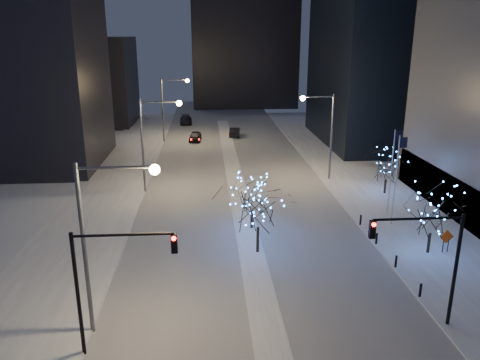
{
  "coord_description": "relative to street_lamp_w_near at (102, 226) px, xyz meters",
  "views": [
    {
      "loc": [
        -3.29,
        -21.58,
        16.2
      ],
      "look_at": [
        -0.63,
        14.51,
        5.0
      ],
      "focal_mm": 35.0,
      "sensor_mm": 36.0,
      "label": 1
    }
  ],
  "objects": [
    {
      "name": "car_far",
      "position": [
        1.84,
        65.78,
        -5.71
      ],
      "size": [
        2.47,
        5.55,
        1.58
      ],
      "primitive_type": "imported",
      "rotation": [
        0.0,
        0.0,
        0.05
      ],
      "color": "black",
      "rests_on": "ground"
    },
    {
      "name": "filler_west_far",
      "position": [
        -17.06,
        68.0,
        1.5
      ],
      "size": [
        18.0,
        16.0,
        16.0
      ],
      "primitive_type": "cube",
      "color": "black",
      "rests_on": "ground"
    },
    {
      "name": "holiday_tree_median_near",
      "position": [
        9.44,
        9.26,
        -2.53
      ],
      "size": [
        5.94,
        5.94,
        5.96
      ],
      "color": "black",
      "rests_on": "median"
    },
    {
      "name": "bollards",
      "position": [
        19.14,
        8.0,
        -5.9
      ],
      "size": [
        0.16,
        12.16,
        0.9
      ],
      "color": "black",
      "rests_on": "east_sidewalk"
    },
    {
      "name": "median",
      "position": [
        8.94,
        28.0,
        -6.42
      ],
      "size": [
        2.0,
        80.0,
        0.15
      ],
      "primitive_type": "cube",
      "color": "white",
      "rests_on": "ground"
    },
    {
      "name": "ground",
      "position": [
        8.94,
        -2.0,
        -6.5
      ],
      "size": [
        160.0,
        160.0,
        0.0
      ],
      "primitive_type": "plane",
      "color": "white",
      "rests_on": "ground"
    },
    {
      "name": "traffic_signal_west",
      "position": [
        0.5,
        -2.0,
        -1.74
      ],
      "size": [
        5.26,
        0.43,
        7.0
      ],
      "color": "black",
      "rests_on": "ground"
    },
    {
      "name": "street_lamp_east",
      "position": [
        19.02,
        28.0,
        -0.05
      ],
      "size": [
        3.9,
        0.56,
        10.0
      ],
      "color": "#595E66",
      "rests_on": "ground"
    },
    {
      "name": "car_mid",
      "position": [
        10.44,
        53.38,
        -5.74
      ],
      "size": [
        2.15,
        4.76,
        1.52
      ],
      "primitive_type": "imported",
      "rotation": [
        0.0,
        0.0,
        3.02
      ],
      "color": "black",
      "rests_on": "ground"
    },
    {
      "name": "filler_west_near",
      "position": [
        -19.06,
        38.0,
        5.5
      ],
      "size": [
        22.0,
        18.0,
        24.0
      ],
      "primitive_type": "cube",
      "color": "black",
      "rests_on": "ground"
    },
    {
      "name": "holiday_tree_plaza_far",
      "position": [
        24.5,
        22.36,
        -3.31
      ],
      "size": [
        4.74,
        4.74,
        4.93
      ],
      "color": "black",
      "rests_on": "east_sidewalk"
    },
    {
      "name": "holiday_tree_plaza_near",
      "position": [
        22.57,
        8.17,
        -3.1
      ],
      "size": [
        4.89,
        4.89,
        5.22
      ],
      "color": "black",
      "rests_on": "east_sidewalk"
    },
    {
      "name": "traffic_signal_east",
      "position": [
        17.88,
        -1.0,
        -1.74
      ],
      "size": [
        5.26,
        0.43,
        7.0
      ],
      "color": "black",
      "rests_on": "ground"
    },
    {
      "name": "road",
      "position": [
        8.94,
        33.0,
        -6.49
      ],
      "size": [
        20.0,
        130.0,
        0.02
      ],
      "primitive_type": "cube",
      "color": "#A5A9B4",
      "rests_on": "ground"
    },
    {
      "name": "construction_sign",
      "position": [
        23.89,
        8.09,
        -5.23
      ],
      "size": [
        1.13,
        0.06,
        1.87
      ],
      "rotation": [
        0.0,
        0.0,
        0.02
      ],
      "color": "black",
      "rests_on": "east_sidewalk"
    },
    {
      "name": "street_lamp_w_far",
      "position": [
        0.0,
        50.0,
        0.0
      ],
      "size": [
        4.4,
        0.56,
        10.0
      ],
      "color": "#595E66",
      "rests_on": "ground"
    },
    {
      "name": "flagpoles",
      "position": [
        22.3,
        15.25,
        -1.7
      ],
      "size": [
        1.35,
        2.6,
        8.0
      ],
      "color": "silver",
      "rests_on": "east_sidewalk"
    },
    {
      "name": "street_lamp_w_mid",
      "position": [
        0.0,
        25.0,
        0.0
      ],
      "size": [
        4.4,
        0.56,
        10.0
      ],
      "color": "#595E66",
      "rests_on": "ground"
    },
    {
      "name": "holiday_tree_median_far",
      "position": [
        9.44,
        14.04,
        -3.26
      ],
      "size": [
        4.13,
        4.13,
        4.82
      ],
      "color": "black",
      "rests_on": "median"
    },
    {
      "name": "horizon_block",
      "position": [
        14.94,
        90.0,
        14.5
      ],
      "size": [
        24.0,
        14.0,
        42.0
      ],
      "primitive_type": "cube",
      "color": "black",
      "rests_on": "ground"
    },
    {
      "name": "street_lamp_w_near",
      "position": [
        0.0,
        0.0,
        0.0
      ],
      "size": [
        4.4,
        0.56,
        10.0
      ],
      "color": "#595E66",
      "rests_on": "ground"
    },
    {
      "name": "east_sidewalk",
      "position": [
        23.94,
        18.0,
        -6.42
      ],
      "size": [
        10.0,
        90.0,
        0.15
      ],
      "primitive_type": "cube",
      "color": "white",
      "rests_on": "ground"
    },
    {
      "name": "car_near",
      "position": [
        3.9,
        50.3,
        -5.74
      ],
      "size": [
        2.19,
        4.59,
        1.51
      ],
      "primitive_type": "imported",
      "rotation": [
        0.0,
        0.0,
        -0.09
      ],
      "color": "black",
      "rests_on": "ground"
    },
    {
      "name": "west_sidewalk",
      "position": [
        -5.06,
        18.0,
        -6.42
      ],
      "size": [
        8.0,
        90.0,
        0.15
      ],
      "primitive_type": "cube",
      "color": "white",
      "rests_on": "ground"
    }
  ]
}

